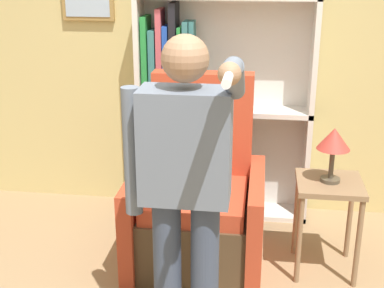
{
  "coord_description": "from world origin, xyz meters",
  "views": [
    {
      "loc": [
        0.35,
        -2.25,
        2.08
      ],
      "look_at": [
        -0.04,
        0.62,
        1.04
      ],
      "focal_mm": 50.0,
      "sensor_mm": 36.0,
      "label": 1
    }
  ],
  "objects_px": {
    "armchair": "(198,206)",
    "bookcase": "(199,112)",
    "side_table": "(328,199)",
    "person_standing": "(185,181)",
    "table_lamp": "(334,142)"
  },
  "relations": [
    {
      "from": "person_standing",
      "to": "side_table",
      "type": "height_order",
      "value": "person_standing"
    },
    {
      "from": "person_standing",
      "to": "side_table",
      "type": "bearing_deg",
      "value": 47.05
    },
    {
      "from": "bookcase",
      "to": "side_table",
      "type": "bearing_deg",
      "value": -39.76
    },
    {
      "from": "side_table",
      "to": "table_lamp",
      "type": "distance_m",
      "value": 0.4
    },
    {
      "from": "bookcase",
      "to": "person_standing",
      "type": "height_order",
      "value": "bookcase"
    },
    {
      "from": "person_standing",
      "to": "table_lamp",
      "type": "xyz_separation_m",
      "value": [
        0.83,
        0.89,
        -0.06
      ]
    },
    {
      "from": "table_lamp",
      "to": "bookcase",
      "type": "bearing_deg",
      "value": 140.24
    },
    {
      "from": "bookcase",
      "to": "side_table",
      "type": "relative_size",
      "value": 2.71
    },
    {
      "from": "person_standing",
      "to": "armchair",
      "type": "bearing_deg",
      "value": 92.96
    },
    {
      "from": "side_table",
      "to": "table_lamp",
      "type": "bearing_deg",
      "value": -135.0
    },
    {
      "from": "person_standing",
      "to": "bookcase",
      "type": "bearing_deg",
      "value": 94.45
    },
    {
      "from": "side_table",
      "to": "table_lamp",
      "type": "xyz_separation_m",
      "value": [
        -0.0,
        -0.0,
        0.4
      ]
    },
    {
      "from": "armchair",
      "to": "bookcase",
      "type": "bearing_deg",
      "value": 96.34
    },
    {
      "from": "person_standing",
      "to": "table_lamp",
      "type": "distance_m",
      "value": 1.22
    },
    {
      "from": "armchair",
      "to": "person_standing",
      "type": "bearing_deg",
      "value": -87.04
    }
  ]
}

